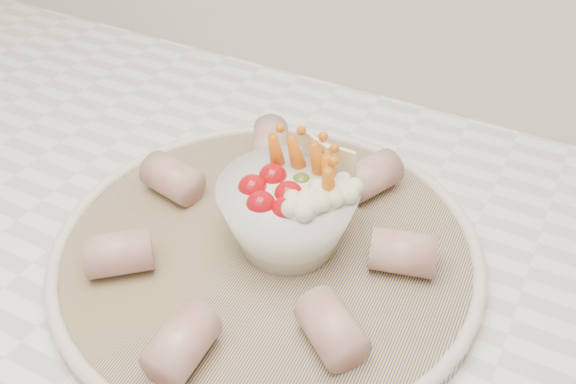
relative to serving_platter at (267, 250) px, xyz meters
The scene contains 3 objects.
serving_platter is the anchor object (origin of this frame).
veggie_bowl 0.05m from the serving_platter, 38.99° to the left, with size 0.12×0.12×0.10m.
cured_meat_rolls 0.02m from the serving_platter, behind, with size 0.29×0.31×0.04m.
Camera 1 is at (0.34, 1.08, 1.33)m, focal length 40.00 mm.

